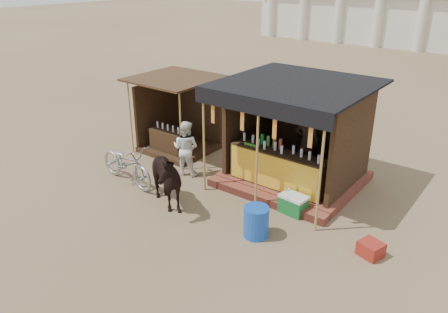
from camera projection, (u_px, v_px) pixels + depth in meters
ground at (182, 222)px, 10.08m from camera, size 120.00×120.00×0.00m
main_stall at (295, 147)px, 11.55m from camera, size 3.60×3.61×2.78m
secondary_stall at (176, 123)px, 13.86m from camera, size 2.40×2.40×2.38m
cow at (161, 178)px, 10.51m from camera, size 1.92×1.39×1.48m
motorbike at (126, 163)px, 11.73m from camera, size 2.21×0.99×1.12m
bystander at (186, 148)px, 12.14m from camera, size 0.89×0.77×1.57m
blue_barrel at (256, 222)px, 9.43m from camera, size 0.67×0.67×0.70m
red_crate at (371, 249)px, 8.85m from camera, size 0.54×0.52×0.31m
cooler at (293, 204)px, 10.37m from camera, size 0.68×0.50×0.46m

